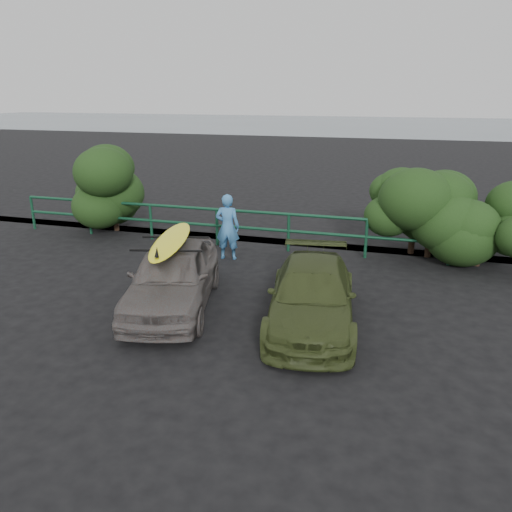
% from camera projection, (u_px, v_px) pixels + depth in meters
% --- Properties ---
extents(ground, '(80.00, 80.00, 0.00)m').
position_uv_depth(ground, '(172.00, 327.00, 8.95)').
color(ground, black).
extents(ocean, '(200.00, 200.00, 0.00)m').
position_uv_depth(ocean, '(376.00, 125.00, 63.62)').
color(ocean, slate).
rests_on(ocean, ground).
extents(guardrail, '(14.00, 0.08, 1.04)m').
position_uv_depth(guardrail, '(252.00, 229.00, 13.34)').
color(guardrail, '#13452C').
rests_on(guardrail, ground).
extents(shrub_left, '(3.20, 2.40, 2.37)m').
position_uv_depth(shrub_left, '(101.00, 192.00, 14.78)').
color(shrub_left, '#203E16').
rests_on(shrub_left, ground).
extents(shrub_right, '(3.20, 2.40, 2.02)m').
position_uv_depth(shrub_right, '(452.00, 220.00, 12.31)').
color(shrub_right, '#203E16').
rests_on(shrub_right, ground).
extents(sedan, '(2.34, 3.97, 1.27)m').
position_uv_depth(sedan, '(173.00, 276.00, 9.64)').
color(sedan, '#5F5855').
rests_on(sedan, ground).
extents(olive_vehicle, '(2.03, 3.91, 1.08)m').
position_uv_depth(olive_vehicle, '(312.00, 296.00, 8.95)').
color(olive_vehicle, '#38441E').
rests_on(olive_vehicle, ground).
extents(man, '(0.64, 0.46, 1.65)m').
position_uv_depth(man, '(228.00, 227.00, 12.39)').
color(man, '#4184C3').
rests_on(man, ground).
extents(roof_rack, '(1.51, 1.21, 0.04)m').
position_uv_depth(roof_rack, '(171.00, 244.00, 9.43)').
color(roof_rack, black).
rests_on(roof_rack, sedan).
extents(surfboard, '(1.17, 2.73, 0.08)m').
position_uv_depth(surfboard, '(171.00, 240.00, 9.41)').
color(surfboard, '#FDF61A').
rests_on(surfboard, roof_rack).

